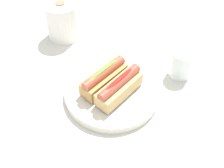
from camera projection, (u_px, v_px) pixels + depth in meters
name	position (u px, v px, depth m)	size (l,w,h in m)	color
ground_plane	(106.00, 92.00, 0.88)	(2.40, 2.40, 0.00)	silver
serving_bowl	(112.00, 92.00, 0.86)	(0.27, 0.27, 0.03)	silver
hotdog_front	(119.00, 87.00, 0.82)	(0.16, 0.09, 0.06)	#DBB270
hotdog_back	(105.00, 77.00, 0.84)	(0.16, 0.09, 0.06)	tan
water_glass	(181.00, 65.00, 0.90)	(0.07, 0.07, 0.09)	white
paper_towel_roll	(62.00, 20.00, 1.01)	(0.11, 0.11, 0.13)	white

